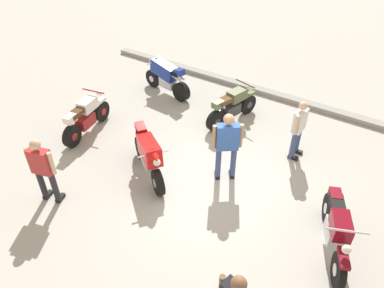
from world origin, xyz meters
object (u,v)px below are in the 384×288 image
Objects in this scene: motorcycle_maroon_cruiser at (336,230)px; person_in_red_shirt at (43,168)px; person_in_white_shirt at (299,127)px; motorcycle_blue_sportbike at (166,76)px; person_in_blue_shirt at (227,143)px; motorcycle_olive_vintage at (232,107)px; motorcycle_red_sportbike at (149,155)px; motorcycle_cream_vintage at (86,117)px.

person_in_red_shirt is at bearing -92.38° from motorcycle_maroon_cruiser.
person_in_white_shirt is at bearing -56.60° from person_in_red_shirt.
motorcycle_maroon_cruiser is 2.90m from person_in_white_shirt.
person_in_blue_shirt is at bearing 155.72° from motorcycle_blue_sportbike.
motorcycle_olive_vintage is at bearing 167.06° from person_in_white_shirt.
motorcycle_olive_vintage is 2.60m from motorcycle_blue_sportbike.
motorcycle_maroon_cruiser is 1.20× the size of person_in_red_shirt.
person_in_blue_shirt is at bearing -120.23° from person_in_white_shirt.
motorcycle_blue_sportbike is 7.08m from motorcycle_maroon_cruiser.
person_in_blue_shirt reaches higher than person_in_red_shirt.
person_in_red_shirt reaches higher than motorcycle_maroon_cruiser.
motorcycle_blue_sportbike and motorcycle_red_sportbike have the same top height.
motorcycle_blue_sportbike is 1.19× the size of person_in_red_shirt.
motorcycle_maroon_cruiser is 4.25m from motorcycle_red_sportbike.
person_in_blue_shirt is at bearing -140.47° from motorcycle_olive_vintage.
person_in_white_shirt reaches higher than motorcycle_maroon_cruiser.
person_in_white_shirt is (5.15, 2.19, 0.39)m from motorcycle_cream_vintage.
person_in_blue_shirt reaches higher than motorcycle_cream_vintage.
motorcycle_red_sportbike reaches higher than motorcycle_cream_vintage.
motorcycle_cream_vintage is at bearing 13.31° from person_in_red_shirt.
motorcycle_maroon_cruiser is 1.15× the size of motorcycle_red_sportbike.
person_in_red_shirt is at bearing 96.60° from person_in_blue_shirt.
person_in_red_shirt is 3.95m from person_in_blue_shirt.
motorcycle_olive_vintage is 1.13× the size of motorcycle_red_sportbike.
person_in_red_shirt is (0.80, -5.32, 0.34)m from motorcycle_blue_sportbike.
motorcycle_cream_vintage is 4.16m from person_in_blue_shirt.
motorcycle_cream_vintage is 5.61m from person_in_white_shirt.
motorcycle_blue_sportbike is (-2.58, 0.32, 0.11)m from motorcycle_olive_vintage.
person_in_white_shirt is 0.88× the size of person_in_blue_shirt.
person_in_red_shirt reaches higher than motorcycle_red_sportbike.
person_in_white_shirt reaches higher than motorcycle_olive_vintage.
person_in_white_shirt is (2.60, 2.61, 0.28)m from motorcycle_red_sportbike.
person_in_blue_shirt reaches higher than motorcycle_olive_vintage.
motorcycle_cream_vintage is at bearing -156.05° from person_in_white_shirt.
motorcycle_cream_vintage is at bearing 145.97° from motorcycle_olive_vintage.
motorcycle_olive_vintage is 4.08m from motorcycle_cream_vintage.
person_in_white_shirt reaches higher than motorcycle_red_sportbike.
person_in_blue_shirt is (3.63, -2.57, 0.43)m from motorcycle_blue_sportbike.
person_in_red_shirt is (1.27, -2.29, 0.44)m from motorcycle_cream_vintage.
motorcycle_red_sportbike is 3.69m from person_in_white_shirt.
motorcycle_maroon_cruiser is at bearing -54.14° from person_in_white_shirt.
motorcycle_red_sportbike is (2.08, -3.45, 0.00)m from motorcycle_blue_sportbike.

